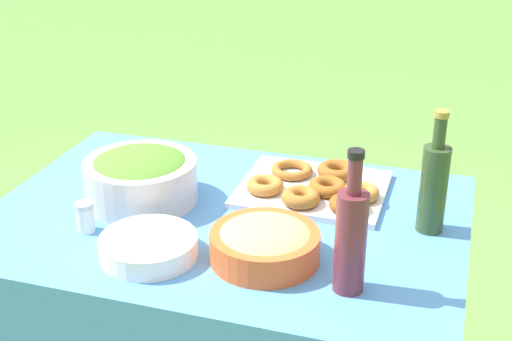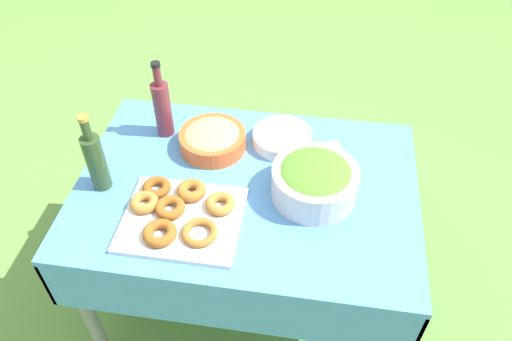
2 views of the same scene
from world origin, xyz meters
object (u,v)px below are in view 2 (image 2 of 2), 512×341
object	(u,v)px
plate_stack	(282,138)
wine_bottle	(162,107)
olive_oil_bottle	(96,160)
salad_bowl	(315,180)
pasta_bowl	(213,139)
donut_platter	(180,214)

from	to	relation	value
plate_stack	wine_bottle	bearing A→B (deg)	0.71
wine_bottle	olive_oil_bottle	bearing A→B (deg)	65.70
salad_bowl	wine_bottle	size ratio (longest dim) A/B	0.92
salad_bowl	plate_stack	xyz separation A→B (m)	(0.13, -0.25, -0.05)
salad_bowl	pasta_bowl	bearing A→B (deg)	-25.29
salad_bowl	olive_oil_bottle	world-z (taller)	olive_oil_bottle
olive_oil_bottle	wine_bottle	size ratio (longest dim) A/B	0.97
salad_bowl	olive_oil_bottle	distance (m)	0.72
salad_bowl	olive_oil_bottle	xyz separation A→B (m)	(0.72, 0.07, 0.05)
donut_platter	wine_bottle	world-z (taller)	wine_bottle
plate_stack	donut_platter	bearing A→B (deg)	55.59
donut_platter	salad_bowl	bearing A→B (deg)	-158.07
plate_stack	wine_bottle	distance (m)	0.46
wine_bottle	plate_stack	bearing A→B (deg)	-179.29
salad_bowl	donut_platter	distance (m)	0.45
salad_bowl	pasta_bowl	world-z (taller)	salad_bowl
donut_platter	pasta_bowl	bearing A→B (deg)	-95.38
pasta_bowl	wine_bottle	size ratio (longest dim) A/B	0.78
salad_bowl	donut_platter	xyz separation A→B (m)	(0.42, 0.17, -0.05)
wine_bottle	donut_platter	bearing A→B (deg)	111.86
salad_bowl	plate_stack	bearing A→B (deg)	-61.24
donut_platter	olive_oil_bottle	size ratio (longest dim) A/B	1.28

